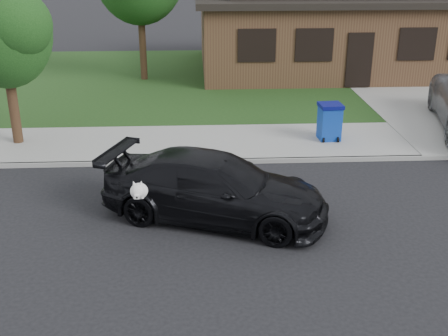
{
  "coord_description": "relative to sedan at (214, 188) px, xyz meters",
  "views": [
    {
      "loc": [
        -2.33,
        -10.4,
        5.52
      ],
      "look_at": [
        -1.78,
        0.47,
        1.1
      ],
      "focal_mm": 45.0,
      "sensor_mm": 36.0,
      "label": 1
    }
  ],
  "objects": [
    {
      "name": "house",
      "position": [
        5.99,
        14.63,
        1.44
      ],
      "size": [
        12.6,
        8.6,
        4.65
      ],
      "color": "#422B1C",
      "rests_on": "ground"
    },
    {
      "name": "tree_2",
      "position": [
        -5.39,
        4.74,
        2.57
      ],
      "size": [
        2.73,
        2.6,
        4.59
      ],
      "color": "#332114",
      "rests_on": "ground"
    },
    {
      "name": "driveway",
      "position": [
        7.99,
        9.63,
        -0.63
      ],
      "size": [
        4.5,
        13.0,
        0.14
      ],
      "primitive_type": "cube",
      "color": "gray",
      "rests_on": "ground"
    },
    {
      "name": "recycling_bin",
      "position": [
        3.5,
        4.63,
        -0.04
      ],
      "size": [
        0.68,
        0.71,
        1.06
      ],
      "rotation": [
        0.0,
        0.0,
        0.07
      ],
      "color": "#0E379D",
      "rests_on": "sidewalk"
    },
    {
      "name": "sidewalk",
      "position": [
        1.99,
        4.63,
        -0.64
      ],
      "size": [
        60.0,
        3.0,
        0.12
      ],
      "primitive_type": "cube",
      "color": "gray",
      "rests_on": "ground"
    },
    {
      "name": "sedan",
      "position": [
        0.0,
        0.0,
        0.0
      ],
      "size": [
        5.17,
        3.47,
        1.39
      ],
      "rotation": [
        0.0,
        0.0,
        1.22
      ],
      "color": "black",
      "rests_on": "ground"
    },
    {
      "name": "curb",
      "position": [
        1.99,
        3.13,
        -0.64
      ],
      "size": [
        60.0,
        0.12,
        0.12
      ],
      "primitive_type": "cube",
      "color": "gray",
      "rests_on": "ground"
    },
    {
      "name": "lawn",
      "position": [
        1.99,
        12.63,
        -0.63
      ],
      "size": [
        60.0,
        13.0,
        0.13
      ],
      "primitive_type": "cube",
      "color": "#193814",
      "rests_on": "ground"
    },
    {
      "name": "ground",
      "position": [
        1.99,
        -0.37,
        -0.7
      ],
      "size": [
        120.0,
        120.0,
        0.0
      ],
      "primitive_type": "plane",
      "color": "black",
      "rests_on": "ground"
    }
  ]
}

